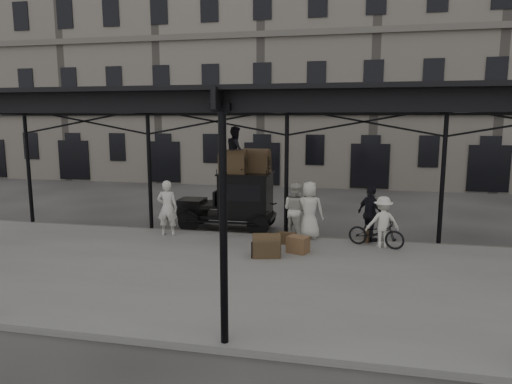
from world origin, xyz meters
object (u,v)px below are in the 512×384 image
steamer_trunk_roof_near (233,163)px  steamer_trunk_platform (266,247)px  bicycle (376,232)px  taxi (238,199)px  porter_left (167,208)px  porter_official (371,214)px

steamer_trunk_roof_near → steamer_trunk_platform: 4.31m
bicycle → steamer_trunk_platform: 3.64m
taxi → bicycle: bearing=-19.9°
bicycle → steamer_trunk_roof_near: (-5.02, 1.54, 1.93)m
porter_left → porter_official: porter_left is taller
taxi → porter_official: (4.78, -1.15, -0.14)m
bicycle → steamer_trunk_roof_near: steamer_trunk_roof_near is taller
steamer_trunk_roof_near → steamer_trunk_platform: steamer_trunk_roof_near is taller
bicycle → steamer_trunk_platform: size_ratio=2.19×
porter_left → porter_official: size_ratio=1.05×
steamer_trunk_platform → steamer_trunk_roof_near: bearing=105.7°
porter_official → bicycle: porter_official is taller
steamer_trunk_platform → bicycle: bearing=15.3°
porter_official → steamer_trunk_roof_near: bearing=36.6°
steamer_trunk_roof_near → bicycle: bearing=-13.4°
taxi → porter_left: taxi is taller
taxi → bicycle: 5.29m
porter_official → bicycle: (0.16, -0.64, -0.46)m
bicycle → steamer_trunk_platform: bearing=136.8°
bicycle → taxi: bearing=88.2°
steamer_trunk_roof_near → steamer_trunk_platform: size_ratio=1.23×
taxi → steamer_trunk_platform: bearing=-63.6°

